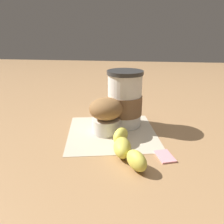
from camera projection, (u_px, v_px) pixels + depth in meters
ground_plane at (112, 133)px, 0.58m from camera, size 3.00×3.00×0.00m
paper_napkin at (112, 132)px, 0.58m from camera, size 0.27×0.27×0.00m
coffee_cup at (125, 100)px, 0.60m from camera, size 0.10×0.10×0.15m
muffin at (106, 114)px, 0.56m from camera, size 0.09×0.09×0.09m
banana at (125, 147)px, 0.47m from camera, size 0.16×0.09×0.04m
sugar_packet at (165, 156)px, 0.47m from camera, size 0.06×0.05×0.01m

